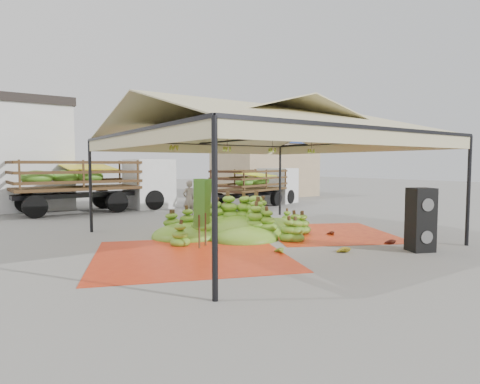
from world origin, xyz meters
TOP-DOWN VIEW (x-y plane):
  - ground at (0.00, 0.00)m, footprint 90.00×90.00m
  - canopy_tent at (0.00, 0.00)m, footprint 8.10×8.10m
  - building_tan at (10.00, 13.00)m, footprint 6.30×5.30m
  - tarp_left at (-2.83, -0.82)m, footprint 5.82×5.70m
  - tarp_right at (2.29, -0.52)m, footprint 5.14×5.23m
  - banana_heap at (-0.15, 1.15)m, footprint 5.86×4.98m
  - hand_yellow_a at (0.50, -2.65)m, footprint 0.46×0.41m
  - hand_yellow_b at (0.41, -2.79)m, footprint 0.56×0.51m
  - hand_red_a at (2.05, -0.79)m, footprint 0.41×0.35m
  - hand_red_b at (2.31, -2.76)m, footprint 0.45×0.38m
  - hand_green at (-0.98, -1.87)m, footprint 0.57×0.52m
  - hanging_bunches at (-0.92, -0.68)m, footprint 4.74×0.24m
  - speaker_stack at (2.26, -3.70)m, footprint 0.74×0.70m
  - banana_leaves at (-2.04, -0.41)m, footprint 0.96×1.36m
  - vendor at (0.23, 5.33)m, footprint 0.62×0.45m
  - truck_left at (-1.99, 9.97)m, footprint 7.27×2.74m
  - truck_right at (5.78, 7.82)m, footprint 6.12×3.88m

SIDE VIEW (x-z plane):
  - ground at x=0.00m, z-range 0.00..0.00m
  - banana_leaves at x=-2.04m, z-range -1.85..1.85m
  - tarp_right at x=2.29m, z-range 0.00..0.01m
  - tarp_left at x=-2.83m, z-range 0.00..0.01m
  - hand_red_a at x=2.05m, z-range 0.00..0.17m
  - hand_yellow_a at x=0.50m, z-range 0.00..0.18m
  - hand_red_b at x=2.31m, z-range 0.00..0.19m
  - hand_yellow_b at x=0.41m, z-range 0.00..0.21m
  - hand_green at x=-0.98m, z-range 0.00..0.21m
  - banana_heap at x=-0.15m, z-range 0.00..1.17m
  - vendor at x=0.23m, z-range 0.00..1.56m
  - speaker_stack at x=2.26m, z-range 0.00..1.62m
  - truck_right at x=5.78m, z-range 0.23..2.22m
  - truck_left at x=-1.99m, z-range 0.29..2.75m
  - building_tan at x=10.00m, z-range 0.02..4.12m
  - hanging_bunches at x=-0.92m, z-range 2.52..2.72m
  - canopy_tent at x=0.00m, z-range 1.30..5.30m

